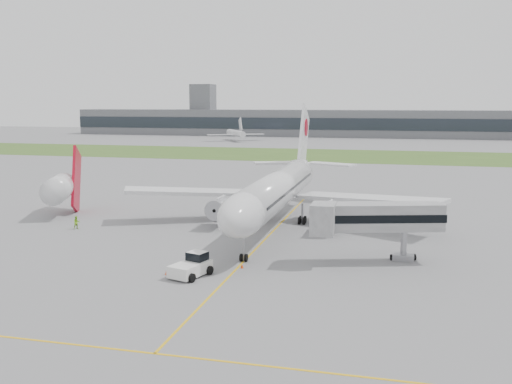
% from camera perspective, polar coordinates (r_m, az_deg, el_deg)
% --- Properties ---
extents(ground, '(600.00, 600.00, 0.00)m').
position_cam_1_polar(ground, '(80.04, 1.56, -4.09)').
color(ground, gray).
rests_on(ground, ground).
extents(apron_markings, '(70.00, 70.00, 0.04)m').
position_cam_1_polar(apron_markings, '(75.30, 0.75, -4.93)').
color(apron_markings, gold).
rests_on(apron_markings, ground).
extents(grass_strip, '(600.00, 50.00, 0.02)m').
position_cam_1_polar(grass_strip, '(197.73, 8.99, 3.62)').
color(grass_strip, '#3A5A21').
rests_on(grass_strip, ground).
extents(terminal_building, '(320.00, 22.30, 14.00)m').
position_cam_1_polar(terminal_building, '(306.72, 10.80, 6.75)').
color(terminal_building, slate).
rests_on(terminal_building, ground).
extents(control_tower, '(12.00, 12.00, 56.00)m').
position_cam_1_polar(control_tower, '(326.59, -5.27, 5.76)').
color(control_tower, slate).
rests_on(control_tower, ground).
extents(airliner, '(48.13, 53.95, 17.88)m').
position_cam_1_polar(airliner, '(83.67, 2.29, 0.42)').
color(airliner, silver).
rests_on(airliner, ground).
extents(pushback_tug, '(4.21, 5.20, 2.37)m').
position_cam_1_polar(pushback_tug, '(60.87, -6.40, -7.30)').
color(pushback_tug, silver).
rests_on(pushback_tug, ground).
extents(jet_bridge, '(14.72, 7.95, 6.98)m').
position_cam_1_polar(jet_bridge, '(65.77, 11.51, -2.55)').
color(jet_bridge, '#A6A6A8').
rests_on(jet_bridge, ground).
extents(safety_cone_left, '(0.44, 0.44, 0.61)m').
position_cam_1_polar(safety_cone_left, '(61.72, -8.90, -7.89)').
color(safety_cone_left, '#DC3D0B').
rests_on(safety_cone_left, ground).
extents(safety_cone_right, '(0.36, 0.36, 0.50)m').
position_cam_1_polar(safety_cone_right, '(63.30, -1.41, -7.40)').
color(safety_cone_right, '#DC3D0B').
rests_on(safety_cone_right, ground).
extents(ground_crew_near, '(0.61, 0.43, 1.56)m').
position_cam_1_polar(ground_crew_near, '(63.18, -4.88, -6.96)').
color(ground_crew_near, '#DDFF2A').
rests_on(ground_crew_near, ground).
extents(ground_crew_far, '(1.17, 1.18, 1.92)m').
position_cam_1_polar(ground_crew_far, '(86.05, -17.50, -2.93)').
color(ground_crew_far, '#80C420').
rests_on(ground_crew_far, ground).
extents(neighbor_aircraft, '(6.88, 14.43, 11.70)m').
position_cam_1_polar(neighbor_aircraft, '(96.17, -18.89, 0.44)').
color(neighbor_aircraft, '#A0091C').
rests_on(neighbor_aircraft, ground).
extents(distant_aircraft_left, '(35.86, 34.76, 10.46)m').
position_cam_1_polar(distant_aircraft_left, '(270.04, -2.03, 5.13)').
color(distant_aircraft_left, silver).
rests_on(distant_aircraft_left, ground).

